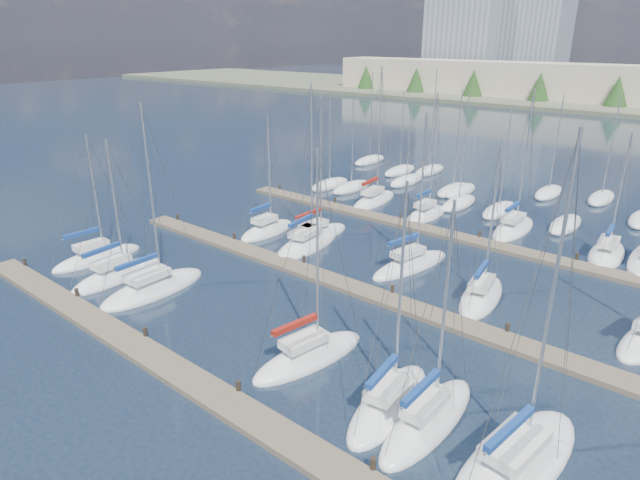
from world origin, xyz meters
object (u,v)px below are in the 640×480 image
Objects in this scene: sailboat_d at (309,356)px; sailboat_b at (117,275)px; sailboat_g at (516,461)px; sailboat_e at (389,403)px; sailboat_a at (97,258)px; sailboat_i at (316,236)px; sailboat_n at (374,200)px; sailboat_h at (267,230)px; sailboat_k at (411,265)px; sailboat_q at (607,254)px; sailboat_l at (481,296)px; sailboat_c at (154,288)px; sailboat_o at (426,214)px; sailboat_p at (513,228)px; sailboat_j at (308,243)px; sailboat_f at (428,420)px.

sailboat_d is 1.14× the size of sailboat_b.
sailboat_g is 6.11m from sailboat_e.
sailboat_a is 0.80× the size of sailboat_i.
sailboat_n reaches higher than sailboat_g.
sailboat_n is 28.25m from sailboat_a.
sailboat_h is at bearing 141.04° from sailboat_e.
sailboat_n is at bearing 144.52° from sailboat_k.
sailboat_h reaches higher than sailboat_q.
sailboat_h is 1.05× the size of sailboat_q.
sailboat_l is 22.57m from sailboat_c.
sailboat_p reaches higher than sailboat_o.
sailboat_l is 29.35m from sailboat_a.
sailboat_b is at bearing -167.47° from sailboat_d.
sailboat_n reaches higher than sailboat_j.
sailboat_n reaches higher than sailboat_d.
sailboat_b is 4.25m from sailboat_a.
sailboat_i is (-0.57, 1.79, 0.01)m from sailboat_j.
sailboat_k is at bearing -1.54° from sailboat_i.
sailboat_a is (-22.78, -27.90, -0.00)m from sailboat_p.
sailboat_d is 13.92m from sailboat_c.
sailboat_l reaches higher than sailboat_q.
sailboat_i reaches higher than sailboat_l.
sailboat_p is at bearing 166.98° from sailboat_q.
sailboat_o is at bearing 108.79° from sailboat_e.
sailboat_j is 21.53m from sailboat_e.
sailboat_d is 1.17× the size of sailboat_a.
sailboat_p is (16.96, 14.73, 0.00)m from sailboat_h.
sailboat_h is at bearing 169.69° from sailboat_l.
sailboat_e is (-3.30, -27.06, 0.01)m from sailboat_q.
sailboat_h is 27.34m from sailboat_f.
sailboat_o is at bearing 62.39° from sailboat_b.
sailboat_j is 9.21m from sailboat_k.
sailboat_d is 1.00× the size of sailboat_k.
sailboat_g is at bearing -0.96° from sailboat_c.
sailboat_b is 23.41m from sailboat_e.
sailboat_d is 27.71m from sailboat_p.
sailboat_o is 1.07× the size of sailboat_e.
sailboat_g is 1.37× the size of sailboat_a.
sailboat_h is at bearing 76.69° from sailboat_b.
sailboat_l is 0.89× the size of sailboat_o.
sailboat_j is at bearing 57.86° from sailboat_b.
sailboat_b is at bearing -111.64° from sailboat_o.
sailboat_g reaches higher than sailboat_a.
sailboat_d is at bearing 176.03° from sailboat_f.
sailboat_k is 0.85× the size of sailboat_n.
sailboat_g is at bearing -5.08° from sailboat_e.
sailboat_h reaches higher than sailboat_b.
sailboat_e reaches higher than sailboat_b.
sailboat_j reaches higher than sailboat_p.
sailboat_l is at bearing -49.44° from sailboat_o.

